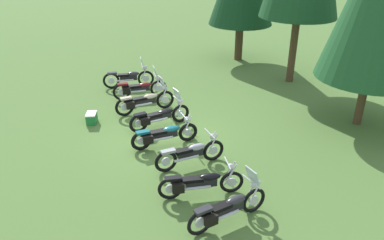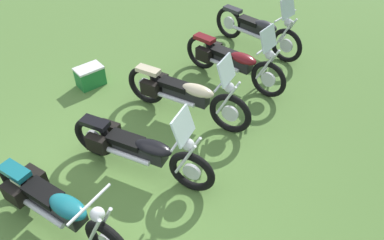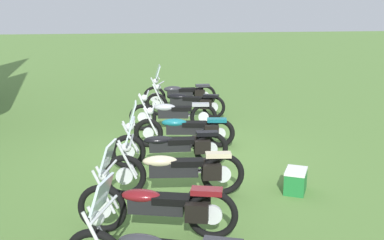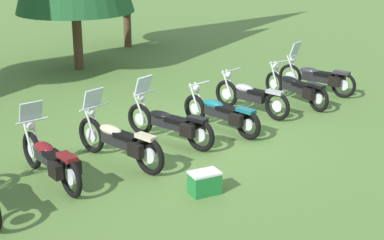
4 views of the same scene
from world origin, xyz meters
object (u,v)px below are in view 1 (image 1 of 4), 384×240
(motorcycle_1, at_px, (139,88))
(motorcycle_6, at_px, (199,182))
(motorcycle_0, at_px, (129,77))
(motorcycle_7, at_px, (227,208))
(motorcycle_2, at_px, (145,101))
(motorcycle_5, at_px, (191,153))
(picnic_cooler, at_px, (92,118))
(motorcycle_3, at_px, (159,116))
(motorcycle_4, at_px, (164,134))

(motorcycle_1, height_order, motorcycle_6, motorcycle_1)
(motorcycle_0, relative_size, motorcycle_7, 0.97)
(motorcycle_2, bearing_deg, motorcycle_6, -94.31)
(motorcycle_5, bearing_deg, motorcycle_2, 91.45)
(motorcycle_5, distance_m, picnic_cooler, 4.75)
(motorcycle_3, bearing_deg, motorcycle_7, -97.41)
(motorcycle_0, height_order, motorcycle_1, motorcycle_0)
(motorcycle_1, relative_size, motorcycle_5, 1.00)
(motorcycle_2, relative_size, motorcycle_3, 1.02)
(motorcycle_6, distance_m, picnic_cooler, 5.94)
(motorcycle_2, relative_size, motorcycle_4, 1.06)
(motorcycle_1, height_order, motorcycle_4, motorcycle_1)
(motorcycle_0, relative_size, motorcycle_2, 0.91)
(motorcycle_0, relative_size, motorcycle_5, 0.98)
(motorcycle_5, bearing_deg, motorcycle_1, 88.82)
(motorcycle_6, relative_size, motorcycle_7, 0.98)
(motorcycle_1, xyz_separation_m, motorcycle_5, (5.69, -0.74, -0.03))
(motorcycle_0, xyz_separation_m, motorcycle_1, (1.44, -0.11, -0.01))
(motorcycle_2, height_order, picnic_cooler, motorcycle_2)
(motorcycle_2, bearing_deg, motorcycle_5, -90.08)
(motorcycle_5, xyz_separation_m, motorcycle_6, (1.41, -0.55, -0.01))
(motorcycle_4, bearing_deg, motorcycle_3, 79.02)
(motorcycle_2, xyz_separation_m, motorcycle_6, (5.70, -0.90, -0.05))
(motorcycle_0, bearing_deg, motorcycle_5, -77.19)
(motorcycle_7, relative_size, picnic_cooler, 3.67)
(motorcycle_3, height_order, motorcycle_4, motorcycle_3)
(motorcycle_0, relative_size, motorcycle_4, 0.96)
(motorcycle_0, height_order, motorcycle_3, motorcycle_0)
(motorcycle_1, bearing_deg, motorcycle_4, -87.38)
(motorcycle_0, xyz_separation_m, motorcycle_2, (2.85, -0.49, -0.00))
(motorcycle_4, xyz_separation_m, picnic_cooler, (-2.89, -1.60, -0.23))
(motorcycle_2, bearing_deg, motorcycle_7, -92.46)
(motorcycle_6, bearing_deg, motorcycle_5, 88.81)
(motorcycle_0, distance_m, motorcycle_5, 7.19)
(motorcycle_0, distance_m, motorcycle_4, 5.72)
(motorcycle_6, height_order, picnic_cooler, motorcycle_6)
(motorcycle_1, relative_size, motorcycle_7, 0.99)
(motorcycle_0, distance_m, motorcycle_2, 2.89)
(motorcycle_1, height_order, motorcycle_2, motorcycle_2)
(motorcycle_0, distance_m, motorcycle_3, 4.37)
(motorcycle_0, xyz_separation_m, motorcycle_3, (4.33, -0.56, -0.03))
(motorcycle_3, distance_m, motorcycle_4, 1.38)
(motorcycle_5, distance_m, motorcycle_7, 2.73)
(motorcycle_4, height_order, picnic_cooler, motorcycle_4)
(motorcycle_4, bearing_deg, motorcycle_1, 86.25)
(motorcycle_1, relative_size, picnic_cooler, 3.63)
(motorcycle_2, bearing_deg, picnic_cooler, -178.28)
(motorcycle_7, height_order, picnic_cooler, motorcycle_7)
(motorcycle_6, bearing_deg, motorcycle_2, 100.93)
(motorcycle_0, xyz_separation_m, motorcycle_4, (5.63, -1.02, -0.05))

